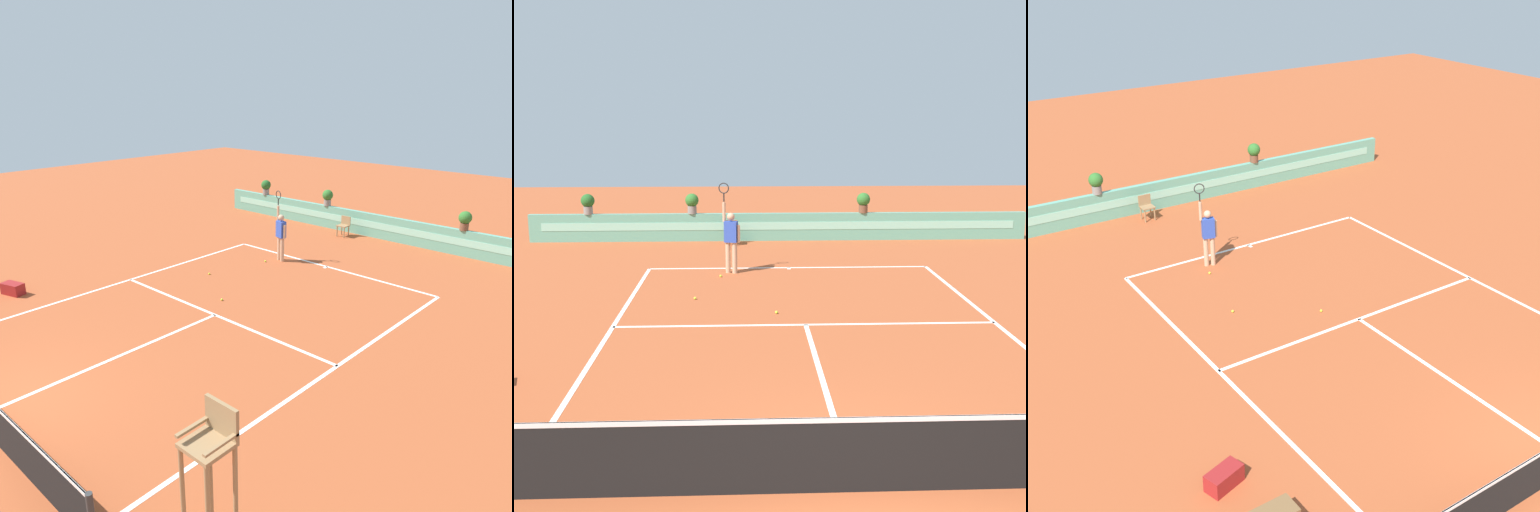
% 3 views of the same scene
% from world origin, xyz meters
% --- Properties ---
extents(ground_plane, '(60.00, 60.00, 0.00)m').
position_xyz_m(ground_plane, '(0.00, 6.00, 0.00)').
color(ground_plane, '#A84C28').
extents(court_lines, '(8.32, 11.94, 0.01)m').
position_xyz_m(court_lines, '(0.00, 6.72, 0.00)').
color(court_lines, white).
rests_on(court_lines, ground).
extents(net, '(8.92, 0.10, 1.00)m').
position_xyz_m(net, '(0.00, 0.00, 0.51)').
color(net, '#333333').
rests_on(net, ground).
extents(back_wall_barrier, '(18.00, 0.21, 1.00)m').
position_xyz_m(back_wall_barrier, '(0.00, 16.39, 0.50)').
color(back_wall_barrier, '#60A88E').
rests_on(back_wall_barrier, ground).
extents(ball_kid_chair, '(0.44, 0.44, 0.85)m').
position_xyz_m(ball_kid_chair, '(-1.78, 15.66, 0.48)').
color(ball_kid_chair, '#99754C').
rests_on(ball_kid_chair, ground).
extents(tennis_player, '(0.60, 0.31, 2.58)m').
position_xyz_m(tennis_player, '(-1.69, 11.31, 1.05)').
color(tennis_player, tan).
rests_on(tennis_player, ground).
extents(tennis_ball_near_baseline, '(0.07, 0.07, 0.07)m').
position_xyz_m(tennis_ball_near_baseline, '(-0.59, 7.24, 0.03)').
color(tennis_ball_near_baseline, '#CCE033').
rests_on(tennis_ball_near_baseline, ground).
extents(tennis_ball_mid_court, '(0.07, 0.07, 0.07)m').
position_xyz_m(tennis_ball_mid_court, '(-1.98, 10.79, 0.03)').
color(tennis_ball_mid_court, '#CCE033').
rests_on(tennis_ball_mid_court, ground).
extents(tennis_ball_by_sideline, '(0.07, 0.07, 0.07)m').
position_xyz_m(tennis_ball_by_sideline, '(-2.52, 8.50, 0.03)').
color(tennis_ball_by_sideline, '#CCE033').
rests_on(tennis_ball_by_sideline, ground).
extents(potted_plant_right, '(0.48, 0.48, 0.72)m').
position_xyz_m(potted_plant_right, '(3.01, 16.39, 1.41)').
color(potted_plant_right, brown).
rests_on(potted_plant_right, back_wall_barrier).
extents(potted_plant_far_left, '(0.48, 0.48, 0.72)m').
position_xyz_m(potted_plant_far_left, '(-6.88, 16.39, 1.41)').
color(potted_plant_far_left, gray).
rests_on(potted_plant_far_left, back_wall_barrier).
extents(potted_plant_left, '(0.48, 0.48, 0.72)m').
position_xyz_m(potted_plant_left, '(-3.18, 16.39, 1.41)').
color(potted_plant_left, gray).
rests_on(potted_plant_left, back_wall_barrier).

